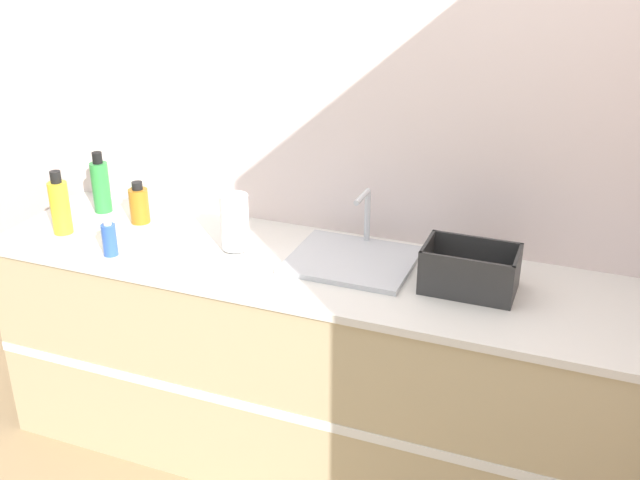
% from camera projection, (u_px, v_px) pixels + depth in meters
% --- Properties ---
extents(wall_back, '(4.97, 0.06, 2.60)m').
position_uv_depth(wall_back, '(341.00, 142.00, 3.01)').
color(wall_back, silver).
rests_on(wall_back, ground_plane).
extents(counter_cabinet, '(2.59, 0.68, 0.92)m').
position_uv_depth(counter_cabinet, '(309.00, 364.00, 3.05)').
color(counter_cabinet, tan).
rests_on(counter_cabinet, ground_plane).
extents(sink, '(0.47, 0.40, 0.24)m').
position_uv_depth(sink, '(353.00, 258.00, 2.86)').
color(sink, silver).
rests_on(sink, counter_cabinet).
extents(paper_towel_roll, '(0.11, 0.11, 0.23)m').
position_uv_depth(paper_towel_roll, '(235.00, 222.00, 2.92)').
color(paper_towel_roll, '#4C4C51').
rests_on(paper_towel_roll, counter_cabinet).
extents(dish_rack, '(0.33, 0.21, 0.16)m').
position_uv_depth(dish_rack, '(470.00, 273.00, 2.64)').
color(dish_rack, '#2D2D2D').
rests_on(dish_rack, counter_cabinet).
extents(bottle_blue, '(0.06, 0.06, 0.16)m').
position_uv_depth(bottle_blue, '(109.00, 239.00, 2.90)').
color(bottle_blue, '#2D56B7').
rests_on(bottle_blue, counter_cabinet).
extents(bottle_amber, '(0.08, 0.08, 0.18)m').
position_uv_depth(bottle_amber, '(139.00, 205.00, 3.19)').
color(bottle_amber, '#B26B19').
rests_on(bottle_amber, counter_cabinet).
extents(bottle_yellow, '(0.08, 0.08, 0.27)m').
position_uv_depth(bottle_yellow, '(60.00, 206.00, 3.08)').
color(bottle_yellow, yellow).
rests_on(bottle_yellow, counter_cabinet).
extents(bottle_green, '(0.08, 0.08, 0.27)m').
position_uv_depth(bottle_green, '(101.00, 186.00, 3.29)').
color(bottle_green, '#2D8C3D').
rests_on(bottle_green, counter_cabinet).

